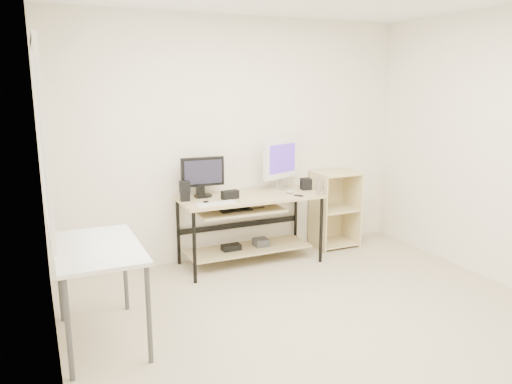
{
  "coord_description": "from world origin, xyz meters",
  "views": [
    {
      "loc": [
        -2.05,
        -3.03,
        1.92
      ],
      "look_at": [
        -0.09,
        1.3,
        0.87
      ],
      "focal_mm": 35.0,
      "sensor_mm": 36.0,
      "label": 1
    }
  ],
  "objects_px": {
    "white_imac": "(281,160)",
    "desk": "(248,215)",
    "shelf_unit": "(333,208)",
    "audio_controller": "(200,192)",
    "side_table": "(98,256)",
    "black_monitor": "(203,174)"
  },
  "relations": [
    {
      "from": "side_table",
      "to": "black_monitor",
      "type": "bearing_deg",
      "value": 45.0
    },
    {
      "from": "side_table",
      "to": "audio_controller",
      "type": "xyz_separation_m",
      "value": [
        1.16,
        1.15,
        0.15
      ]
    },
    {
      "from": "desk",
      "to": "shelf_unit",
      "type": "relative_size",
      "value": 1.67
    },
    {
      "from": "shelf_unit",
      "to": "black_monitor",
      "type": "relative_size",
      "value": 1.98
    },
    {
      "from": "desk",
      "to": "shelf_unit",
      "type": "bearing_deg",
      "value": 7.77
    },
    {
      "from": "white_imac",
      "to": "audio_controller",
      "type": "height_order",
      "value": "white_imac"
    },
    {
      "from": "side_table",
      "to": "desk",
      "type": "bearing_deg",
      "value": 32.65
    },
    {
      "from": "black_monitor",
      "to": "audio_controller",
      "type": "relative_size",
      "value": 3.28
    },
    {
      "from": "black_monitor",
      "to": "audio_controller",
      "type": "distance_m",
      "value": 0.19
    },
    {
      "from": "side_table",
      "to": "black_monitor",
      "type": "distance_m",
      "value": 1.75
    },
    {
      "from": "black_monitor",
      "to": "shelf_unit",
      "type": "bearing_deg",
      "value": 3.29
    },
    {
      "from": "side_table",
      "to": "white_imac",
      "type": "bearing_deg",
      "value": 29.93
    },
    {
      "from": "shelf_unit",
      "to": "audio_controller",
      "type": "height_order",
      "value": "shelf_unit"
    },
    {
      "from": "desk",
      "to": "white_imac",
      "type": "height_order",
      "value": "white_imac"
    },
    {
      "from": "white_imac",
      "to": "black_monitor",
      "type": "bearing_deg",
      "value": 159.2
    },
    {
      "from": "white_imac",
      "to": "desk",
      "type": "bearing_deg",
      "value": 177.72
    },
    {
      "from": "desk",
      "to": "audio_controller",
      "type": "bearing_deg",
      "value": 169.76
    },
    {
      "from": "shelf_unit",
      "to": "white_imac",
      "type": "xyz_separation_m",
      "value": [
        -0.69,
        0.01,
        0.63
      ]
    },
    {
      "from": "desk",
      "to": "shelf_unit",
      "type": "distance_m",
      "value": 1.19
    },
    {
      "from": "shelf_unit",
      "to": "audio_controller",
      "type": "xyz_separation_m",
      "value": [
        -1.67,
        -0.07,
        0.37
      ]
    },
    {
      "from": "shelf_unit",
      "to": "audio_controller",
      "type": "relative_size",
      "value": 6.49
    },
    {
      "from": "shelf_unit",
      "to": "white_imac",
      "type": "height_order",
      "value": "white_imac"
    }
  ]
}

